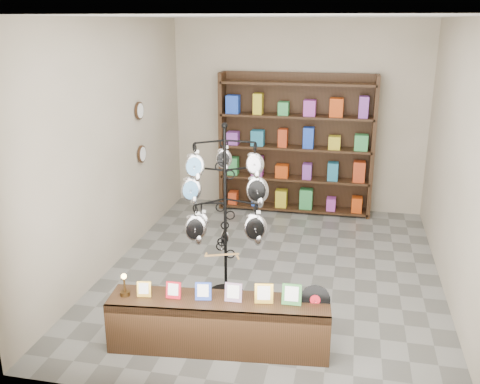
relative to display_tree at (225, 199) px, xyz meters
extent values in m
plane|color=slate|center=(0.43, 0.68, -1.14)|extent=(5.00, 5.00, 0.00)
plane|color=#B7A893|center=(0.43, 3.18, 0.36)|extent=(4.00, 0.00, 4.00)
plane|color=#B7A893|center=(0.43, -1.82, 0.36)|extent=(4.00, 0.00, 4.00)
plane|color=#B7A893|center=(-1.57, 0.68, 0.36)|extent=(0.00, 5.00, 5.00)
plane|color=#B7A893|center=(2.43, 0.68, 0.36)|extent=(0.00, 5.00, 5.00)
plane|color=white|center=(0.43, 0.68, 1.86)|extent=(5.00, 5.00, 0.00)
cylinder|color=black|center=(0.00, 0.00, -1.12)|extent=(0.49, 0.49, 0.03)
cylinder|color=black|center=(0.00, 0.00, -0.18)|extent=(0.04, 0.04, 1.92)
sphere|color=black|center=(0.00, 0.00, 0.80)|extent=(0.06, 0.06, 0.06)
ellipsoid|color=silver|center=(-0.05, 0.19, -0.53)|extent=(0.11, 0.06, 0.20)
cube|color=tan|center=(0.03, -0.27, -0.52)|extent=(0.35, 0.14, 0.04)
cube|color=black|center=(0.18, -1.02, -0.88)|extent=(2.08, 0.63, 0.50)
cube|color=gold|center=(-0.52, -1.09, -0.56)|extent=(0.13, 0.06, 0.15)
cube|color=red|center=(-0.24, -1.06, -0.55)|extent=(0.14, 0.06, 0.16)
cube|color=#263FA5|center=(0.04, -1.03, -0.55)|extent=(0.15, 0.07, 0.17)
cube|color=#E54C33|center=(0.32, -1.00, -0.54)|extent=(0.16, 0.07, 0.18)
cube|color=gold|center=(0.59, -0.97, -0.54)|extent=(0.17, 0.07, 0.19)
cube|color=#337233|center=(0.84, -0.95, -0.53)|extent=(0.18, 0.08, 0.19)
cylinder|color=black|center=(1.05, -0.88, -0.60)|extent=(0.28, 0.09, 0.27)
cylinder|color=red|center=(1.05, -0.88, -0.60)|extent=(0.10, 0.04, 0.09)
cylinder|color=#402A12|center=(-0.70, -1.11, -0.61)|extent=(0.09, 0.09, 0.04)
cylinder|color=#402A12|center=(-0.70, -1.11, -0.53)|extent=(0.02, 0.02, 0.13)
sphere|color=#FFBF59|center=(-0.70, -1.11, -0.44)|extent=(0.05, 0.05, 0.05)
cube|color=black|center=(0.43, 3.12, -0.04)|extent=(2.40, 0.04, 2.20)
cube|color=black|center=(-0.75, 2.96, -0.04)|extent=(0.06, 0.36, 2.20)
cube|color=black|center=(1.61, 2.96, -0.04)|extent=(0.06, 0.36, 2.20)
cube|color=black|center=(0.43, 2.96, -1.09)|extent=(2.36, 0.36, 0.04)
cube|color=black|center=(0.43, 2.96, -0.59)|extent=(2.36, 0.36, 0.03)
cube|color=black|center=(0.43, 2.96, -0.09)|extent=(2.36, 0.36, 0.04)
cube|color=black|center=(0.43, 2.96, 0.41)|extent=(2.36, 0.36, 0.04)
cube|color=black|center=(0.43, 2.96, 0.91)|extent=(2.36, 0.36, 0.04)
cylinder|color=black|center=(-1.54, 1.48, 0.66)|extent=(0.03, 0.24, 0.24)
cylinder|color=black|center=(-1.54, 1.48, 0.06)|extent=(0.03, 0.24, 0.24)
camera|label=1|loc=(1.28, -5.26, 1.83)|focal=40.00mm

